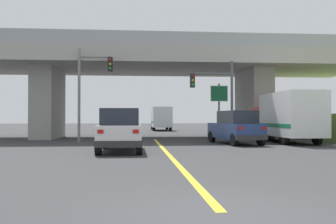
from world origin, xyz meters
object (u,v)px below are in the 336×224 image
object	(u,v)px
suv_lead	(120,130)
traffic_signal_farside	(90,83)
box_truck	(287,117)
highway_sign	(219,99)
traffic_signal_nearside	(218,91)
suv_crossing	(236,127)
semi_truck_distant	(161,118)

from	to	relation	value
suv_lead	traffic_signal_farside	xyz separation A→B (m)	(-2.31, 7.37, 2.89)
box_truck	highway_sign	xyz separation A→B (m)	(-3.37, 4.82, 1.35)
traffic_signal_nearside	traffic_signal_farside	distance (m)	8.61
suv_lead	box_truck	world-z (taller)	box_truck
suv_lead	highway_sign	distance (m)	12.84
suv_crossing	traffic_signal_farside	world-z (taller)	traffic_signal_farside
traffic_signal_nearside	semi_truck_distant	distance (m)	23.22
traffic_signal_nearside	traffic_signal_farside	world-z (taller)	traffic_signal_farside
semi_truck_distant	box_truck	bearing A→B (deg)	-75.35
semi_truck_distant	suv_lead	bearing A→B (deg)	-97.47
box_truck	semi_truck_distant	xyz separation A→B (m)	(-6.46, 24.72, -0.10)
highway_sign	semi_truck_distant	size ratio (longest dim) A/B	0.57
traffic_signal_farside	semi_truck_distant	xyz separation A→B (m)	(6.30, 23.05, -2.34)
highway_sign	traffic_signal_nearside	bearing A→B (deg)	-104.19
highway_sign	traffic_signal_farside	bearing A→B (deg)	-161.45
suv_crossing	traffic_signal_farside	bearing A→B (deg)	154.77
suv_crossing	box_truck	xyz separation A→B (m)	(3.67, 1.08, 0.65)
suv_lead	semi_truck_distant	xyz separation A→B (m)	(3.99, 30.42, 0.55)
traffic_signal_nearside	box_truck	bearing A→B (deg)	-22.10
box_truck	traffic_signal_farside	xyz separation A→B (m)	(-12.76, 1.67, 2.24)
suv_lead	semi_truck_distant	size ratio (longest dim) A/B	0.66
box_truck	semi_truck_distant	distance (m)	25.55
suv_crossing	traffic_signal_nearside	xyz separation A→B (m)	(-0.49, 2.77, 2.38)
suv_crossing	box_truck	distance (m)	3.88
box_truck	traffic_signal_farside	bearing A→B (deg)	172.54
highway_sign	semi_truck_distant	bearing A→B (deg)	98.83
traffic_signal_nearside	traffic_signal_farside	xyz separation A→B (m)	(-8.60, -0.02, 0.52)
suv_crossing	box_truck	bearing A→B (deg)	7.93
traffic_signal_nearside	semi_truck_distant	xyz separation A→B (m)	(-2.30, 23.03, -1.83)
suv_lead	traffic_signal_nearside	xyz separation A→B (m)	(6.29, 7.39, 2.37)
box_truck	traffic_signal_nearside	xyz separation A→B (m)	(-4.16, 1.69, 1.72)
suv_crossing	traffic_signal_nearside	distance (m)	3.68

